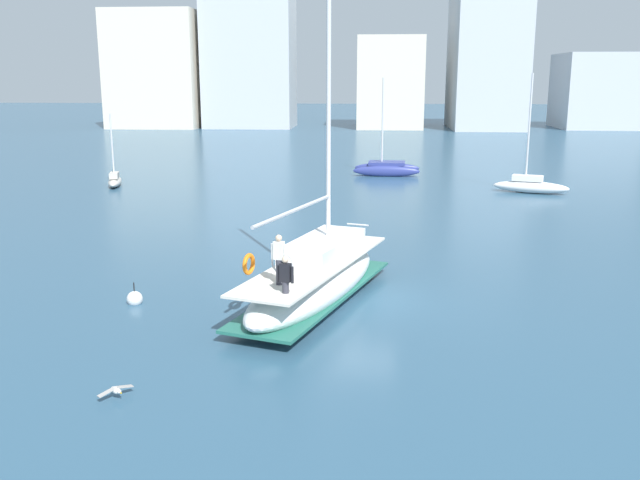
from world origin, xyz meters
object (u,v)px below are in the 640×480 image
Objects in this scene: moored_sloop_near at (387,167)px; seagull at (116,390)px; moored_sloop_far at (115,180)px; moored_catamaran at (530,185)px; main_sailboat at (316,278)px; mooring_buoy at (135,299)px.

moored_sloop_near reaches higher than seagull.
moored_catamaran reaches higher than moored_sloop_far.
moored_sloop_near is at bearing 21.21° from moored_sloop_far.
main_sailboat is 6.38m from mooring_buoy.
main_sailboat reaches higher than seagull.
mooring_buoy reaches higher than seagull.
main_sailboat is at bearing 5.73° from mooring_buoy.
moored_sloop_far is (-19.89, -7.72, -0.18)m from moored_sloop_near.
moored_sloop_far is 35.96m from seagull.
main_sailboat reaches higher than moored_sloop_near.
mooring_buoy is at bearing 105.85° from seagull.
moored_catamaran is at bearing -41.07° from moored_sloop_near.
main_sailboat is 14.03× the size of mooring_buoy.
moored_catamaran is at bearing 62.81° from seagull.
seagull is at bearing -118.40° from main_sailboat.
moored_catamaran is 31.87m from mooring_buoy.
main_sailboat is 1.59× the size of moored_sloop_near.
moored_catamaran reaches higher than mooring_buoy.
moored_sloop_near is 10.00× the size of seagull.
moored_catamaran is (9.73, -8.48, -0.05)m from moored_sloop_near.
moored_sloop_near is 41.96m from seagull.
seagull is (12.74, -33.63, -0.22)m from moored_sloop_far.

